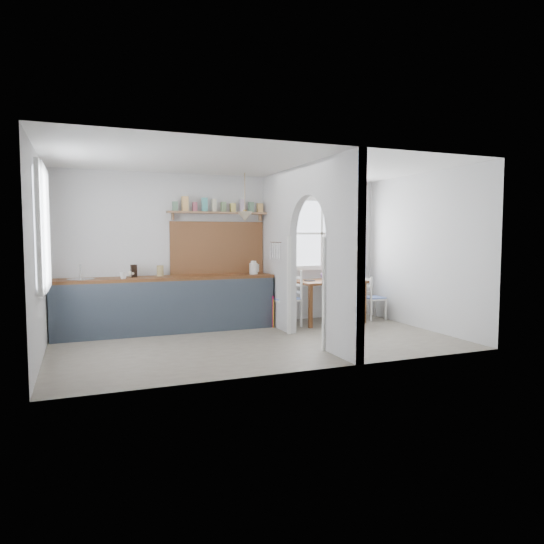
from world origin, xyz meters
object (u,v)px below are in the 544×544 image
object	(u,v)px
dining_table	(328,301)
chair_left	(285,298)
vase	(326,274)
chair_right	(373,298)
kettle	(254,268)

from	to	relation	value
dining_table	chair_left	distance (m)	0.89
chair_left	vase	bearing A→B (deg)	89.63
chair_right	vase	world-z (taller)	vase
vase	chair_right	bearing A→B (deg)	-10.60
dining_table	kettle	world-z (taller)	kettle
dining_table	vase	bearing A→B (deg)	70.36
chair_left	vase	world-z (taller)	same
chair_left	dining_table	bearing A→B (deg)	81.10
chair_left	vase	xyz separation A→B (m)	(0.92, 0.24, 0.38)
chair_right	dining_table	bearing A→B (deg)	86.39
chair_right	vase	distance (m)	1.03
chair_left	chair_right	distance (m)	1.83
dining_table	kettle	bearing A→B (deg)	170.96
chair_right	kettle	xyz separation A→B (m)	(-2.31, 0.16, 0.61)
chair_left	vase	distance (m)	1.03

